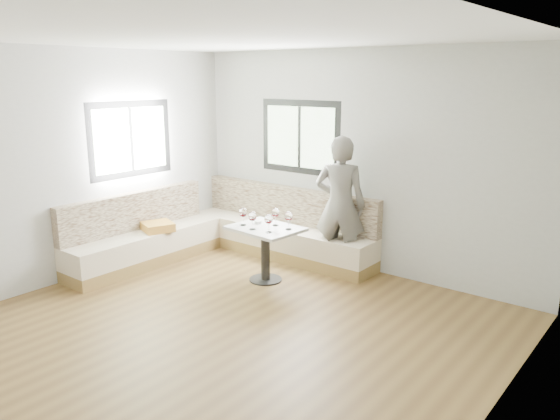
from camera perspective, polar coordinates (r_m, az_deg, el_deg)
name	(u,v)px	position (r m, az deg, el deg)	size (l,w,h in m)	color
room	(218,190)	(5.18, -6.50, 2.08)	(5.01, 5.01, 2.81)	brown
banquette	(222,235)	(7.54, -6.11, -2.63)	(2.90, 2.80, 0.95)	olive
table	(265,241)	(6.64, -1.54, -3.22)	(0.88, 0.71, 0.68)	black
person	(340,205)	(6.89, 6.29, 0.49)	(0.64, 0.42, 1.76)	#67645D
olive_ramekin	(258,222)	(6.77, -2.31, -1.26)	(0.09, 0.09, 0.03)	white
wine_glass_a	(243,213)	(6.65, -3.88, -0.31)	(0.10, 0.10, 0.22)	white
wine_glass_b	(252,217)	(6.46, -2.91, -0.73)	(0.10, 0.10, 0.22)	white
wine_glass_c	(269,220)	(6.33, -1.20, -1.02)	(0.10, 0.10, 0.22)	white
wine_glass_d	(275,213)	(6.63, -0.48, -0.34)	(0.10, 0.10, 0.22)	white
wine_glass_e	(289,217)	(6.46, 0.91, -0.72)	(0.10, 0.10, 0.22)	white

